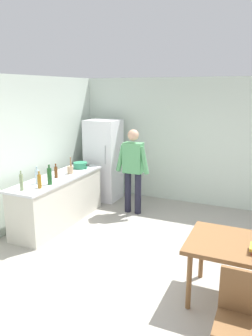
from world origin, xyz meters
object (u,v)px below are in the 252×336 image
person (133,166)px  bottle_vinegar_tall (21,182)px  bottle_wine_green (50,176)px  utensil_jar (70,170)px  bottle_water_clear (37,177)px  bottle_beer_brown (56,172)px  dining_table (250,252)px  bottle_oil_amber (39,181)px  chair (241,315)px  refrigerator (104,160)px  cooking_pot (80,165)px

person → bottle_vinegar_tall: bearing=-118.8°
bottle_vinegar_tall → bottle_wine_green: bottle_wine_green is taller
utensil_jar → bottle_water_clear: size_ratio=1.07×
bottle_beer_brown → bottle_wine_green: (0.16, -0.39, 0.04)m
dining_table → bottle_wine_green: 3.31m
dining_table → bottle_vinegar_tall: bearing=176.9°
bottle_water_clear → bottle_oil_amber: size_ratio=1.07×
bottle_beer_brown → dining_table: bearing=-16.9°
dining_table → bottle_vinegar_tall: 3.45m
person → bottle_vinegar_tall: person is taller
bottle_wine_green → bottle_oil_amber: bearing=-95.4°
chair → refrigerator: bearing=139.2°
refrigerator → chair: 4.95m
bottle_beer_brown → person: bearing=47.2°
bottle_beer_brown → bottle_water_clear: bearing=-97.0°
chair → bottle_oil_amber: 3.56m
refrigerator → bottle_oil_amber: (0.05, -2.30, 0.12)m
person → utensil_jar: size_ratio=5.31×
bottle_water_clear → bottle_oil_amber: bearing=-43.4°
refrigerator → chair: bearing=-48.0°
bottle_vinegar_tall → bottle_oil_amber: 0.28m
bottle_water_clear → bottle_wine_green: bearing=14.8°
bottle_water_clear → dining_table: bearing=-9.6°
person → bottle_vinegar_tall: 2.24m
bottle_water_clear → bottle_beer_brown: 0.45m
bottle_oil_amber → bottle_wine_green: bottle_wine_green is taller
utensil_jar → chair: bearing=-35.3°
bottle_oil_amber → bottle_wine_green: size_ratio=0.82×
bottle_beer_brown → refrigerator: bearing=87.1°
utensil_jar → bottle_vinegar_tall: size_ratio=1.00×
person → dining_table: 3.20m
person → utensil_jar: bearing=-141.5°
utensil_jar → dining_table: bearing=-22.6°
refrigerator → person: (0.95, -0.55, 0.08)m
dining_table → bottle_oil_amber: bottle_oil_amber is taller
bottle_vinegar_tall → dining_table: bearing=-3.1°
refrigerator → utensil_jar: (-0.01, -1.32, 0.08)m
bottle_oil_amber → refrigerator: bearing=91.3°
person → utensil_jar: (-0.96, -0.77, 0.00)m
bottle_beer_brown → bottle_oil_amber: bearing=-77.9°
bottle_beer_brown → bottle_oil_amber: bottle_oil_amber is taller
bottle_oil_amber → bottle_wine_green: bearing=84.6°
dining_table → bottle_beer_brown: 3.55m
refrigerator → bottle_wine_green: (0.07, -2.06, 0.15)m
person → bottle_oil_amber: bearing=-117.2°
dining_table → cooking_pot: 3.85m
bottle_wine_green → cooking_pot: bearing=96.9°
utensil_jar → bottle_wine_green: bearing=-83.4°
cooking_pot → utensil_jar: (0.06, -0.45, 0.02)m
bottle_wine_green → person: bearing=59.9°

